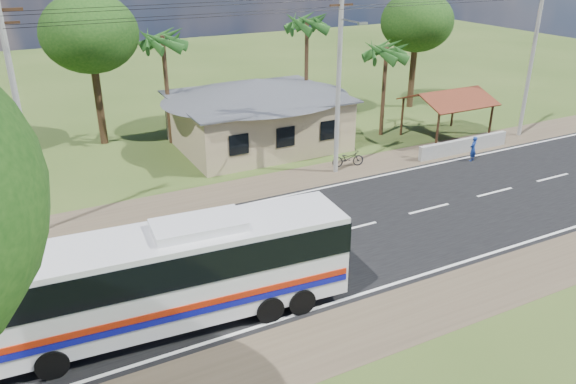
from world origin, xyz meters
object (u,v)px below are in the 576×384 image
coach_bus (172,270)px  motorcycle (348,158)px  waiting_shed (448,98)px  person (473,149)px

coach_bus → motorcycle: bearing=40.7°
waiting_shed → coach_bus: coach_bus is taller
waiting_shed → motorcycle: size_ratio=2.67×
motorcycle → coach_bus: bearing=139.5°
waiting_shed → person: 5.02m
motorcycle → person: 7.76m
coach_bus → person: (20.87, 7.34, -1.39)m
waiting_shed → motorcycle: bearing=-169.7°
coach_bus → motorcycle: coach_bus is taller
coach_bus → waiting_shed: bearing=31.7°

